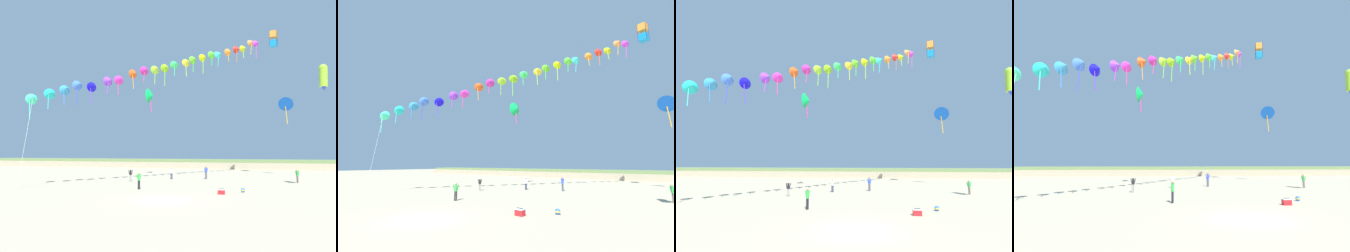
{
  "view_description": "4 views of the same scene",
  "coord_description": "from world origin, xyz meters",
  "views": [
    {
      "loc": [
        6.55,
        -21.0,
        3.44
      ],
      "look_at": [
        -1.95,
        8.61,
        6.15
      ],
      "focal_mm": 32.0,
      "sensor_mm": 36.0,
      "label": 1
    },
    {
      "loc": [
        12.29,
        -7.81,
        3.16
      ],
      "look_at": [
        -2.04,
        10.26,
        7.08
      ],
      "focal_mm": 24.0,
      "sensor_mm": 36.0,
      "label": 2
    },
    {
      "loc": [
        1.09,
        -14.14,
        3.59
      ],
      "look_at": [
        -1.97,
        12.81,
        7.19
      ],
      "focal_mm": 28.0,
      "sensor_mm": 36.0,
      "label": 3
    },
    {
      "loc": [
        -4.16,
        -13.79,
        2.89
      ],
      "look_at": [
        -2.88,
        11.73,
        6.43
      ],
      "focal_mm": 28.0,
      "sensor_mm": 36.0,
      "label": 4
    }
  ],
  "objects": [
    {
      "name": "ground_plane",
      "position": [
        0.0,
        0.0,
        0.0
      ],
      "size": [
        240.0,
        240.0,
        0.0
      ],
      "primitive_type": "plane",
      "color": "tan"
    },
    {
      "name": "dune_ridge",
      "position": [
        0.0,
        45.67,
        0.93
      ],
      "size": [
        120.0,
        9.51,
        1.87
      ],
      "color": "tan",
      "rests_on": "ground"
    },
    {
      "name": "person_near_left",
      "position": [
        -3.72,
        16.42,
        0.87
      ],
      "size": [
        0.52,
        0.24,
        1.51
      ],
      "color": "#282D4C",
      "rests_on": "ground"
    },
    {
      "name": "person_near_right",
      "position": [
        0.51,
        17.88,
        0.96
      ],
      "size": [
        0.55,
        0.33,
        1.65
      ],
      "color": "#474C56",
      "rests_on": "ground"
    },
    {
      "name": "person_mid_center",
      "position": [
        -3.87,
        5.45,
        0.92
      ],
      "size": [
        0.27,
        0.54,
        1.58
      ],
      "color": "black",
      "rests_on": "ground"
    },
    {
      "name": "person_far_left",
      "position": [
        -7.58,
        12.13,
        0.88
      ],
      "size": [
        0.51,
        0.32,
        1.52
      ],
      "color": "gray",
      "rests_on": "ground"
    },
    {
      "name": "person_far_right",
      "position": [
        11.19,
        15.81,
        0.89
      ],
      "size": [
        0.42,
        0.44,
        1.54
      ],
      "color": "#726656",
      "rests_on": "ground"
    },
    {
      "name": "kite_banner_string",
      "position": [
        -3.29,
        14.59,
        14.44
      ],
      "size": [
        23.01,
        24.83,
        21.0
      ],
      "color": "#40F0AE"
    },
    {
      "name": "large_kite_low_lead",
      "position": [
        -7.94,
        20.24,
        11.79
      ],
      "size": [
        0.97,
        2.2,
        3.45
      ],
      "color": "#0FC152"
    },
    {
      "name": "large_kite_mid_trail",
      "position": [
        12.94,
        9.33,
        10.53
      ],
      "size": [
        1.08,
        1.07,
        2.52
      ],
      "color": "#8FC72C"
    },
    {
      "name": "large_kite_high_solo",
      "position": [
        11.26,
        25.93,
        10.67
      ],
      "size": [
        2.39,
        1.98,
        4.17
      ],
      "color": "blue"
    },
    {
      "name": "large_kite_outer_drift",
      "position": [
        9.69,
        24.15,
        19.99
      ],
      "size": [
        1.21,
        1.21,
        2.34
      ],
      "color": "#117CCD"
    },
    {
      "name": "beach_cooler",
      "position": [
        3.89,
        4.18,
        0.21
      ],
      "size": [
        0.58,
        0.41,
        0.46
      ],
      "color": "red",
      "rests_on": "ground"
    },
    {
      "name": "beach_ball",
      "position": [
        5.56,
        5.96,
        0.18
      ],
      "size": [
        0.36,
        0.36,
        0.36
      ],
      "color": "blue",
      "rests_on": "ground"
    }
  ]
}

